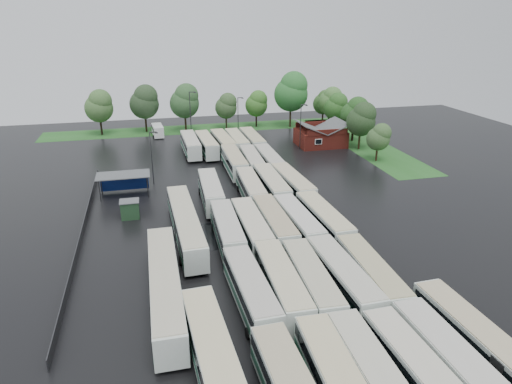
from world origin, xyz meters
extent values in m
plane|color=black|center=(0.00, 0.00, 0.00)|extent=(160.00, 160.00, 0.00)
cube|color=maroon|center=(24.00, 42.80, 1.70)|extent=(10.00, 8.00, 3.40)
cube|color=#4C4F51|center=(21.50, 42.80, 4.30)|extent=(5.07, 8.60, 2.19)
cube|color=#4C4F51|center=(26.50, 42.80, 4.30)|extent=(5.07, 8.60, 2.19)
cube|color=maroon|center=(24.00, 38.80, 3.90)|extent=(9.00, 0.20, 1.20)
cube|color=silver|center=(22.00, 38.75, 2.00)|extent=(1.60, 0.12, 1.20)
cylinder|color=#2D2D30|center=(-20.80, 20.00, 1.70)|extent=(0.16, 0.16, 3.40)
cylinder|color=#2D2D30|center=(-13.60, 20.00, 1.70)|extent=(0.16, 0.16, 3.40)
cylinder|color=#2D2D30|center=(-20.80, 23.20, 1.70)|extent=(0.16, 0.16, 3.40)
cylinder|color=#2D2D30|center=(-13.60, 23.20, 1.70)|extent=(0.16, 0.16, 3.40)
cube|color=#4C4F51|center=(-17.20, 21.60, 3.50)|extent=(8.20, 4.20, 0.15)
cube|color=navy|center=(-17.20, 23.50, 1.60)|extent=(7.60, 0.08, 2.60)
cube|color=#19381E|center=(-16.20, 12.60, 1.25)|extent=(2.50, 2.00, 2.50)
cube|color=#4C4F51|center=(-16.20, 12.60, 2.56)|extent=(2.70, 2.20, 0.12)
cube|color=#235C1F|center=(2.00, 64.80, 0.01)|extent=(80.00, 10.00, 0.01)
cube|color=#235C1F|center=(34.00, 42.80, 0.01)|extent=(10.00, 50.00, 0.01)
cube|color=#2D2D30|center=(-22.20, 8.00, 0.60)|extent=(0.10, 50.00, 1.20)
cube|color=tan|center=(-4.47, -26.24, 3.59)|extent=(3.08, 12.93, 0.13)
cylinder|color=black|center=(-4.47, -22.00, 0.50)|extent=(2.81, 1.06, 1.06)
cube|color=black|center=(-1.03, -25.92, 2.63)|extent=(3.26, 12.85, 0.97)
cube|color=#C7BA8C|center=(-1.03, -25.92, 3.60)|extent=(3.08, 12.98, 0.13)
cylinder|color=black|center=(-1.03, -21.67, 0.50)|extent=(2.82, 1.06, 1.06)
cube|color=silver|center=(1.81, -25.68, 1.97)|extent=(2.99, 13.01, 2.97)
cube|color=black|center=(1.81, -25.68, 2.56)|extent=(3.05, 12.49, 0.95)
cube|color=#BBB7A2|center=(1.81, -25.68, 3.51)|extent=(2.88, 12.62, 0.13)
cylinder|color=black|center=(1.81, -21.53, 0.49)|extent=(2.75, 1.04, 1.04)
cube|color=silver|center=(5.27, -26.10, 1.97)|extent=(3.12, 13.02, 2.97)
cube|color=black|center=(5.27, -26.10, 2.56)|extent=(3.17, 12.51, 0.95)
cube|color=#14422D|center=(5.27, -26.10, 1.32)|extent=(3.17, 12.77, 0.65)
cube|color=beige|center=(5.27, -26.10, 3.51)|extent=(3.00, 12.63, 0.13)
cylinder|color=black|center=(5.27, -21.96, 0.49)|extent=(2.75, 1.04, 1.04)
cube|color=silver|center=(8.25, -25.91, 2.04)|extent=(3.07, 13.46, 3.07)
cube|color=black|center=(8.25, -25.91, 2.65)|extent=(3.13, 12.93, 0.98)
cube|color=#134D31|center=(8.25, -25.91, 1.36)|extent=(3.12, 13.20, 0.68)
cube|color=beige|center=(8.25, -25.91, 3.63)|extent=(2.95, 13.06, 0.13)
cylinder|color=black|center=(8.25, -21.62, 0.50)|extent=(2.85, 1.07, 1.07)
cube|color=silver|center=(-4.39, -12.38, 2.00)|extent=(3.14, 13.22, 3.01)
cube|color=black|center=(-4.39, -12.38, 2.60)|extent=(3.19, 12.70, 0.96)
cube|color=#224E3A|center=(-4.39, -12.38, 1.34)|extent=(3.19, 12.96, 0.66)
cube|color=#B2ADA1|center=(-4.39, -12.38, 3.56)|extent=(3.02, 12.82, 0.13)
cylinder|color=black|center=(-4.39, -16.59, 0.49)|extent=(2.79, 1.05, 1.05)
cylinder|color=black|center=(-4.39, -8.18, 0.49)|extent=(2.79, 1.05, 1.05)
cube|color=silver|center=(-1.18, -12.08, 2.03)|extent=(3.14, 13.42, 3.06)
cube|color=black|center=(-1.18, -12.08, 2.64)|extent=(3.19, 12.89, 0.98)
cube|color=#1A3F30|center=(-1.18, -12.08, 1.36)|extent=(3.19, 13.15, 0.67)
cube|color=beige|center=(-1.18, -12.08, 3.62)|extent=(3.02, 13.02, 0.13)
cylinder|color=black|center=(-1.18, -16.36, 0.50)|extent=(2.84, 1.07, 1.07)
cylinder|color=black|center=(-1.18, -7.81, 0.50)|extent=(2.84, 1.07, 1.07)
cube|color=silver|center=(1.83, -12.29, 2.00)|extent=(3.30, 13.25, 3.01)
cube|color=black|center=(1.83, -12.29, 2.60)|extent=(3.34, 12.73, 0.96)
cube|color=#114831|center=(1.83, -12.29, 1.34)|extent=(3.34, 12.99, 0.66)
cube|color=#B3AE91|center=(1.83, -12.29, 3.56)|extent=(3.17, 12.85, 0.13)
cylinder|color=black|center=(1.83, -16.49, 0.49)|extent=(2.79, 1.05, 1.05)
cylinder|color=black|center=(1.83, -8.08, 0.49)|extent=(2.79, 1.05, 1.05)
cube|color=silver|center=(5.13, -12.38, 2.05)|extent=(3.11, 13.55, 3.09)
cube|color=black|center=(5.13, -12.38, 2.67)|extent=(3.16, 13.01, 0.99)
cube|color=#214D3C|center=(5.13, -12.38, 1.37)|extent=(3.16, 13.28, 0.68)
cube|color=#BAB6A4|center=(5.13, -12.38, 3.65)|extent=(2.99, 13.14, 0.13)
cylinder|color=black|center=(5.13, -16.70, 0.51)|extent=(2.87, 1.08, 1.08)
cylinder|color=black|center=(5.13, -8.06, 0.51)|extent=(2.87, 1.08, 1.08)
cube|color=silver|center=(8.24, -12.50, 1.99)|extent=(3.21, 13.17, 3.00)
cube|color=black|center=(8.24, -12.50, 2.59)|extent=(3.25, 12.65, 0.96)
cube|color=#13452E|center=(8.24, -12.50, 1.33)|extent=(3.25, 12.91, 0.66)
cube|color=tan|center=(8.24, -12.50, 3.54)|extent=(3.08, 12.77, 0.13)
cylinder|color=black|center=(8.24, -16.68, 0.49)|extent=(2.78, 1.05, 1.05)
cylinder|color=black|center=(8.24, -8.31, 0.49)|extent=(2.78, 1.05, 1.05)
cube|color=silver|center=(-4.24, 1.39, 1.97)|extent=(3.06, 13.03, 2.97)
cube|color=black|center=(-4.24, 1.39, 2.56)|extent=(3.11, 12.51, 0.95)
cube|color=#173F30|center=(-4.24, 1.39, 1.32)|extent=(3.11, 12.77, 0.65)
cube|color=#B7B4A9|center=(-4.24, 1.39, 3.51)|extent=(2.94, 12.63, 0.13)
cylinder|color=black|center=(-4.24, -2.76, 0.49)|extent=(2.75, 1.04, 1.04)
cylinder|color=black|center=(-4.24, 5.53, 0.49)|extent=(2.75, 1.04, 1.04)
cube|color=silver|center=(-1.18, 1.14, 2.01)|extent=(2.78, 13.23, 3.03)
cube|color=black|center=(-1.18, 1.14, 2.62)|extent=(2.84, 12.70, 0.97)
cube|color=#195139|center=(-1.18, 1.14, 1.34)|extent=(2.83, 12.97, 0.67)
cube|color=beige|center=(-1.18, 1.14, 3.58)|extent=(2.67, 12.84, 0.13)
cylinder|color=black|center=(-1.18, -3.09, 0.50)|extent=(2.81, 1.06, 1.06)
cylinder|color=black|center=(-1.18, 5.37, 0.50)|extent=(2.81, 1.06, 1.06)
cube|color=silver|center=(1.87, 1.53, 2.01)|extent=(2.77, 13.25, 3.04)
cube|color=black|center=(1.87, 1.53, 2.62)|extent=(2.84, 12.72, 0.97)
cube|color=#1B4032|center=(1.87, 1.53, 1.35)|extent=(2.83, 12.98, 0.67)
cube|color=tan|center=(1.87, 1.53, 3.59)|extent=(2.66, 12.85, 0.13)
cylinder|color=black|center=(1.87, -2.70, 0.50)|extent=(2.81, 1.06, 1.06)
cylinder|color=black|center=(1.87, 5.77, 0.50)|extent=(2.81, 1.06, 1.06)
cube|color=silver|center=(5.02, 1.45, 1.96)|extent=(3.08, 12.98, 2.96)
cube|color=black|center=(5.02, 1.45, 2.55)|extent=(3.13, 12.47, 0.95)
cube|color=#104930|center=(5.02, 1.45, 1.31)|extent=(3.13, 12.73, 0.65)
cube|color=beige|center=(5.02, 1.45, 3.50)|extent=(2.96, 12.59, 0.13)
cylinder|color=black|center=(5.02, -2.68, 0.48)|extent=(2.74, 1.03, 1.03)
cylinder|color=black|center=(5.02, 5.58, 0.48)|extent=(2.74, 1.03, 1.03)
cube|color=silver|center=(8.45, 1.26, 2.03)|extent=(3.22, 13.43, 3.06)
cube|color=black|center=(8.45, 1.26, 2.64)|extent=(3.27, 12.89, 0.98)
cube|color=#144935|center=(8.45, 1.26, 1.36)|extent=(3.27, 13.16, 0.67)
cube|color=beige|center=(8.45, 1.26, 3.61)|extent=(3.10, 13.02, 0.13)
cylinder|color=black|center=(8.45, -3.01, 0.50)|extent=(2.83, 1.07, 1.07)
cylinder|color=black|center=(8.45, 5.53, 0.50)|extent=(2.83, 1.07, 1.07)
cube|color=silver|center=(-4.30, 15.07, 2.00)|extent=(3.25, 13.28, 3.02)
cube|color=black|center=(-4.30, 15.07, 2.61)|extent=(3.30, 12.75, 0.97)
cube|color=#1C4233|center=(-4.30, 15.07, 1.34)|extent=(3.29, 13.01, 0.66)
cube|color=beige|center=(-4.30, 15.07, 3.57)|extent=(3.12, 12.88, 0.13)
cylinder|color=black|center=(-4.30, 10.85, 0.49)|extent=(2.80, 1.05, 1.05)
cylinder|color=black|center=(-4.30, 19.29, 0.49)|extent=(2.80, 1.05, 1.05)
cube|color=silver|center=(1.90, 14.92, 1.94)|extent=(3.15, 12.86, 2.93)
cube|color=black|center=(1.90, 14.92, 2.53)|extent=(3.20, 12.36, 0.94)
cube|color=#154430|center=(1.90, 14.92, 1.30)|extent=(3.20, 12.61, 0.64)
cube|color=beige|center=(1.90, 14.92, 3.46)|extent=(3.03, 12.48, 0.13)
cylinder|color=black|center=(1.90, 10.84, 0.48)|extent=(2.71, 1.02, 1.02)
cylinder|color=black|center=(1.90, 19.01, 0.48)|extent=(2.71, 1.02, 1.02)
cube|color=silver|center=(5.22, 15.10, 2.05)|extent=(2.92, 13.52, 3.09)
cube|color=black|center=(5.22, 15.10, 2.67)|extent=(2.99, 12.98, 0.99)
cube|color=#194A33|center=(5.22, 15.10, 1.37)|extent=(2.98, 13.25, 0.68)
cube|color=beige|center=(5.22, 15.10, 3.66)|extent=(2.81, 13.12, 0.13)
cylinder|color=black|center=(5.22, 10.78, 0.51)|extent=(2.87, 1.08, 1.08)
cylinder|color=black|center=(5.22, 19.42, 0.51)|extent=(2.87, 1.08, 1.08)
cube|color=silver|center=(8.54, 14.89, 2.04)|extent=(3.48, 13.56, 3.08)
cube|color=black|center=(8.54, 14.89, 2.66)|extent=(3.52, 13.03, 0.99)
cube|color=#13492F|center=(8.54, 14.89, 1.37)|extent=(3.52, 13.30, 0.68)
cube|color=#C4B692|center=(8.54, 14.89, 3.64)|extent=(3.34, 13.15, 0.13)
cylinder|color=black|center=(8.54, 10.59, 0.50)|extent=(2.86, 1.08, 1.08)
cylinder|color=black|center=(8.54, 19.19, 0.50)|extent=(2.86, 1.08, 1.08)
cube|color=silver|center=(1.90, 28.64, 2.04)|extent=(2.97, 13.45, 3.07)
cube|color=black|center=(1.90, 28.64, 2.65)|extent=(3.03, 12.91, 0.98)
cube|color=#1C4F3A|center=(1.90, 28.64, 1.36)|extent=(3.02, 13.18, 0.68)
cube|color=tan|center=(1.90, 28.64, 3.63)|extent=(2.85, 13.05, 0.13)
cylinder|color=black|center=(1.90, 24.35, 0.50)|extent=(2.85, 1.07, 1.07)
cylinder|color=black|center=(1.90, 32.93, 0.50)|extent=(2.85, 1.07, 1.07)
cube|color=silver|center=(5.17, 28.37, 1.94)|extent=(3.25, 12.90, 2.93)
cube|color=black|center=(5.17, 28.37, 2.53)|extent=(3.29, 12.39, 0.94)
cube|color=#1C4130|center=(5.17, 28.37, 1.30)|extent=(3.29, 12.64, 0.64)
cube|color=#B8B19F|center=(5.17, 28.37, 3.46)|extent=(3.12, 12.51, 0.13)
cylinder|color=black|center=(5.17, 24.27, 0.48)|extent=(2.72, 1.02, 1.02)
cylinder|color=black|center=(5.17, 32.46, 0.48)|extent=(2.72, 1.02, 1.02)
cube|color=silver|center=(8.29, 28.06, 1.98)|extent=(2.84, 13.06, 2.99)
cube|color=black|center=(8.29, 28.06, 2.58)|extent=(2.90, 12.53, 0.96)
cube|color=#1B4231|center=(8.29, 28.06, 1.32)|extent=(2.90, 12.80, 0.66)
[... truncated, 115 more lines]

